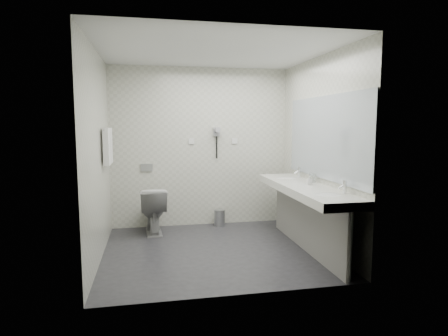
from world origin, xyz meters
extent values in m
plane|color=#27272B|center=(0.00, 0.00, 0.00)|extent=(2.80, 2.80, 0.00)
plane|color=silver|center=(0.00, 0.00, 2.50)|extent=(2.80, 2.80, 0.00)
plane|color=beige|center=(0.00, 1.30, 1.25)|extent=(2.80, 0.00, 2.80)
plane|color=beige|center=(0.00, -1.30, 1.25)|extent=(2.80, 0.00, 2.80)
plane|color=beige|center=(-1.40, 0.00, 1.25)|extent=(0.00, 2.60, 2.60)
plane|color=beige|center=(1.40, 0.00, 1.25)|extent=(0.00, 2.60, 2.60)
cube|color=silver|center=(1.12, -0.20, 0.80)|extent=(0.55, 2.20, 0.10)
cube|color=gray|center=(1.15, -0.20, 0.38)|extent=(0.03, 2.15, 0.75)
cylinder|color=silver|center=(1.18, -1.24, 0.38)|extent=(0.06, 0.06, 0.75)
cylinder|color=silver|center=(1.18, 0.84, 0.38)|extent=(0.06, 0.06, 0.75)
cube|color=#B2BCC6|center=(1.39, -0.20, 1.45)|extent=(0.02, 2.20, 1.05)
ellipsoid|color=silver|center=(1.12, -0.85, 0.83)|extent=(0.40, 0.31, 0.05)
ellipsoid|color=silver|center=(1.12, 0.45, 0.83)|extent=(0.40, 0.31, 0.05)
cylinder|color=silver|center=(1.32, -0.85, 0.92)|extent=(0.04, 0.04, 0.15)
cylinder|color=silver|center=(1.32, 0.45, 0.92)|extent=(0.04, 0.04, 0.15)
imported|color=beige|center=(1.19, -0.19, 0.91)|extent=(0.06, 0.06, 0.12)
cylinder|color=silver|center=(1.33, -0.02, 0.91)|extent=(0.07, 0.07, 0.12)
cylinder|color=silver|center=(1.35, 0.11, 0.91)|extent=(0.07, 0.07, 0.11)
imported|color=silver|center=(-0.77, 0.97, 0.34)|extent=(0.42, 0.70, 0.69)
cube|color=#B2B5BA|center=(-0.85, 1.29, 0.95)|extent=(0.18, 0.02, 0.12)
cylinder|color=#B2B5BA|center=(0.27, 1.15, 0.12)|extent=(0.19, 0.19, 0.25)
cylinder|color=#B2B5BA|center=(0.27, 1.15, 0.25)|extent=(0.18, 0.18, 0.02)
cylinder|color=silver|center=(-1.35, 0.55, 1.55)|extent=(0.02, 0.62, 0.02)
cube|color=white|center=(-1.34, 0.41, 1.33)|extent=(0.07, 0.24, 0.48)
cube|color=white|center=(-1.34, 0.69, 1.33)|extent=(0.07, 0.24, 0.48)
cube|color=#949499|center=(0.25, 1.27, 1.50)|extent=(0.10, 0.04, 0.14)
cylinder|color=#949499|center=(0.25, 1.20, 1.53)|extent=(0.08, 0.14, 0.08)
cylinder|color=black|center=(0.25, 1.26, 1.25)|extent=(0.02, 0.02, 0.35)
cube|color=silver|center=(-0.15, 1.29, 1.35)|extent=(0.09, 0.02, 0.09)
cube|color=silver|center=(0.55, 1.29, 1.35)|extent=(0.09, 0.02, 0.09)
camera|label=1|loc=(-0.80, -4.63, 1.62)|focal=30.16mm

